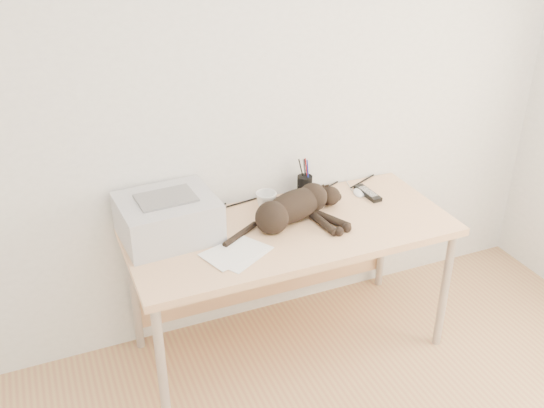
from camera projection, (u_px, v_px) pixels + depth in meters
name	position (u px, v px, depth m)	size (l,w,h in m)	color
wall_back	(263.00, 96.00, 2.99)	(3.50, 3.50, 0.00)	white
desk	(284.00, 242.00, 3.10)	(1.60, 0.70, 0.74)	#E4B285
printer	(168.00, 217.00, 2.84)	(0.47, 0.40, 0.21)	#B0B1B5
papers	(237.00, 253.00, 2.75)	(0.35, 0.30, 0.01)	white
cat	(292.00, 209.00, 2.97)	(0.73, 0.37, 0.17)	black
mug	(266.00, 202.00, 3.09)	(0.11, 0.11, 0.10)	silver
pen_cup	(305.00, 185.00, 3.24)	(0.08, 0.08, 0.21)	black
remote_grey	(319.00, 195.00, 3.25)	(0.04, 0.16, 0.02)	slate
remote_black	(368.00, 193.00, 3.26)	(0.05, 0.19, 0.02)	black
mouse	(359.00, 191.00, 3.28)	(0.06, 0.11, 0.03)	white
cable_tangle	(267.00, 199.00, 3.21)	(1.36, 0.09, 0.01)	black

